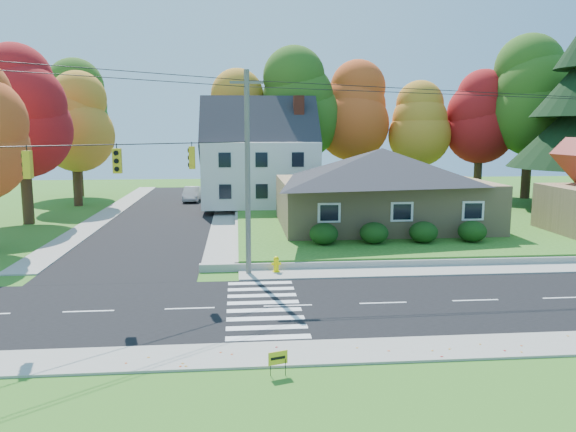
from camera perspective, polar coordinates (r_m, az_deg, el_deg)
name	(u,v)px	position (r m, az deg, el deg)	size (l,w,h in m)	color
ground	(288,306)	(23.38, -0.01, -9.14)	(120.00, 120.00, 0.00)	#3D7923
road_main	(288,306)	(23.38, -0.01, -9.12)	(90.00, 8.00, 0.02)	black
road_cross	(167,214)	(49.05, -12.15, 0.22)	(8.00, 44.00, 0.02)	black
sidewalk_north	(279,274)	(28.15, -0.93, -5.93)	(90.00, 2.00, 0.08)	#9C9A90
sidewalk_south	(302,353)	(18.70, 1.42, -13.75)	(90.00, 2.00, 0.08)	#9C9A90
lawn	(426,217)	(46.21, 13.82, -0.07)	(30.00, 30.00, 0.50)	#3D7923
ranch_house	(381,186)	(39.63, 9.47, 3.02)	(14.60, 10.60, 5.40)	tan
colonial_house	(260,159)	(50.25, -2.87, 5.85)	(10.40, 8.40, 9.60)	silver
hedge_row	(399,232)	(33.88, 11.20, -1.66)	(10.70, 1.70, 1.27)	#163A10
traffic_infrastructure	(281,179)	(23.66, -0.67, 3.82)	(38.10, 10.66, 10.00)	#666059
tree_lot_0	(236,117)	(56.15, -5.27, 9.94)	(6.72, 6.72, 12.51)	#3F2A19
tree_lot_1	(298,104)	(55.52, 1.04, 11.34)	(7.84, 7.84, 14.60)	#3F2A19
tree_lot_2	(357,111)	(57.44, 6.99, 10.54)	(7.28, 7.28, 13.56)	#3F2A19
tree_lot_3	(418,124)	(58.01, 13.06, 9.07)	(6.16, 6.16, 11.47)	#3F2A19
tree_lot_4	(481,117)	(59.24, 18.98, 9.45)	(6.72, 6.72, 12.51)	#3F2A19
tree_lot_5	(531,96)	(59.27, 23.48, 11.10)	(8.40, 8.40, 15.64)	#3F2A19
tree_west_1	(21,112)	(46.96, -25.48, 9.53)	(7.28, 7.28, 13.56)	#3F2A19
tree_west_2	(74,122)	(56.18, -20.93, 8.89)	(6.72, 6.72, 12.51)	#3F2A19
tree_west_3	(75,111)	(64.45, -20.81, 9.99)	(7.84, 7.84, 14.60)	#3F2A19
white_car	(192,194)	(57.11, -9.74, 2.22)	(1.51, 4.34, 1.43)	silver
fire_hydrant	(276,265)	(28.39, -1.20, -5.01)	(0.50, 0.39, 0.87)	#FCE100
yard_sign	(278,358)	(17.03, -1.03, -14.27)	(0.59, 0.21, 0.76)	black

